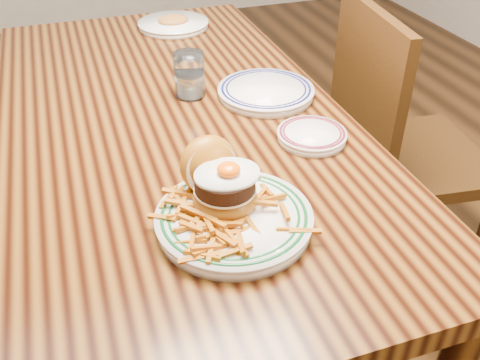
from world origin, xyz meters
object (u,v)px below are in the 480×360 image
object	(u,v)px
table	(174,143)
main_plate	(230,205)
chair_right	(395,146)
side_plate	(312,135)

from	to	relation	value
table	main_plate	size ratio (longest dim) A/B	5.20
chair_right	side_plate	size ratio (longest dim) A/B	5.86
table	chair_right	xyz separation A→B (m)	(0.70, 0.00, -0.15)
table	side_plate	world-z (taller)	side_plate
table	side_plate	bearing A→B (deg)	-39.93
table	main_plate	xyz separation A→B (m)	(0.01, -0.45, 0.13)
chair_right	main_plate	bearing A→B (deg)	40.66
side_plate	table	bearing A→B (deg)	124.95
table	main_plate	distance (m)	0.47
table	chair_right	bearing A→B (deg)	0.39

